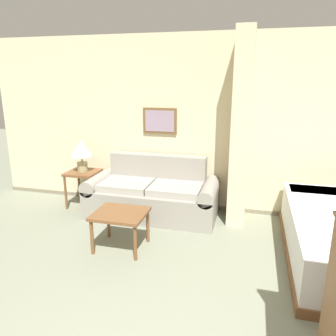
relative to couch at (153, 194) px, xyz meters
name	(u,v)px	position (x,y,z in m)	size (l,w,h in m)	color
wall_back	(223,126)	(0.94, 0.48, 0.99)	(7.51, 0.16, 2.60)	beige
wall_partition_pillar	(241,130)	(1.22, 0.14, 0.99)	(0.24, 0.57, 2.60)	beige
couch	(153,194)	(0.00, 0.00, 0.00)	(1.91, 0.84, 0.85)	gray
coffee_table	(120,217)	(-0.07, -1.07, 0.09)	(0.61, 0.53, 0.46)	brown
side_table	(83,177)	(-1.16, 0.05, 0.17)	(0.47, 0.47, 0.57)	brown
table_lamp	(81,150)	(-1.16, 0.05, 0.60)	(0.33, 0.33, 0.50)	tan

